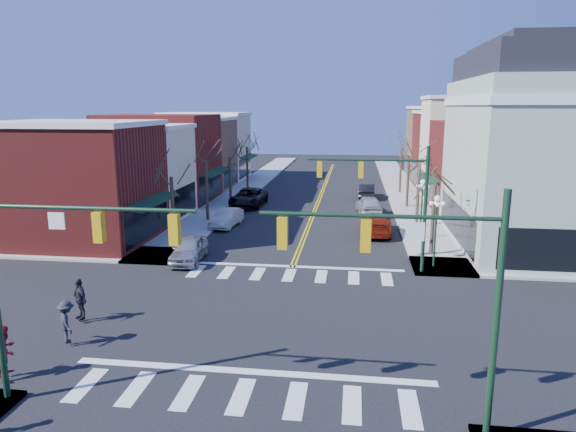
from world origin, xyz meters
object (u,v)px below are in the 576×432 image
(car_left_near, at_px, (189,249))
(pedestrian_dark_b, at_px, (67,322))
(lamppost_corner, at_px, (436,219))
(car_right_near, at_px, (377,223))
(lamppost_midblock, at_px, (422,199))
(pedestrian_dark_a, at_px, (80,299))
(pedestrian_red_b, at_px, (6,350))
(car_right_mid, at_px, (369,205))
(victorian_corner, at_px, (557,147))
(car_left_far, at_px, (249,197))
(car_left_mid, at_px, (226,218))
(car_right_far, at_px, (367,191))

(car_left_near, relative_size, pedestrian_dark_b, 2.56)
(lamppost_corner, xyz_separation_m, car_right_near, (-2.99, 8.03, -2.18))
(lamppost_midblock, bearing_deg, pedestrian_dark_a, -135.26)
(pedestrian_dark_a, bearing_deg, car_left_near, 115.68)
(pedestrian_red_b, bearing_deg, car_right_mid, -29.61)
(victorian_corner, distance_m, pedestrian_red_b, 32.72)
(victorian_corner, bearing_deg, car_left_near, -164.29)
(car_right_near, height_order, pedestrian_red_b, pedestrian_red_b)
(lamppost_corner, xyz_separation_m, car_left_far, (-14.60, 17.40, -2.13))
(car_right_mid, distance_m, pedestrian_dark_a, 28.24)
(car_left_mid, xyz_separation_m, pedestrian_red_b, (-1.86, -23.50, 0.36))
(pedestrian_dark_b, bearing_deg, pedestrian_red_b, 125.33)
(victorian_corner, relative_size, car_right_mid, 2.99)
(victorian_corner, height_order, pedestrian_red_b, victorian_corner)
(lamppost_corner, xyz_separation_m, pedestrian_dark_b, (-15.76, -12.01, -1.96))
(car_left_near, bearing_deg, car_left_far, 85.60)
(car_left_near, height_order, pedestrian_dark_a, pedestrian_dark_a)
(car_right_near, relative_size, car_right_mid, 1.14)
(lamppost_midblock, relative_size, pedestrian_dark_a, 2.35)
(car_right_far, xyz_separation_m, pedestrian_dark_a, (-13.05, -33.16, 0.33))
(car_right_near, bearing_deg, pedestrian_dark_b, 58.56)
(car_left_far, xyz_separation_m, car_right_mid, (11.20, -2.15, -0.02))
(car_left_near, bearing_deg, lamppost_corner, -2.67)
(car_right_near, bearing_deg, car_right_far, -87.41)
(victorian_corner, distance_m, lamppost_corner, 10.89)
(car_left_near, bearing_deg, car_right_mid, 50.08)
(car_left_near, distance_m, car_left_far, 17.84)
(lamppost_corner, bearing_deg, car_right_mid, 102.57)
(car_right_near, bearing_deg, car_left_far, -37.84)
(car_left_near, bearing_deg, pedestrian_red_b, -101.85)
(victorian_corner, relative_size, car_left_far, 2.37)
(lamppost_corner, height_order, car_left_mid, lamppost_corner)
(lamppost_corner, bearing_deg, pedestrian_red_b, -138.33)
(lamppost_corner, distance_m, pedestrian_red_b, 22.11)
(victorian_corner, distance_m, pedestrian_dark_b, 30.58)
(pedestrian_red_b, bearing_deg, pedestrian_dark_a, -6.17)
(car_left_mid, relative_size, car_right_mid, 0.90)
(car_left_mid, distance_m, car_left_far, 8.55)
(lamppost_midblock, distance_m, pedestrian_dark_a, 23.23)
(victorian_corner, xyz_separation_m, pedestrian_red_b, (-24.76, -20.65, -5.59))
(car_left_mid, distance_m, car_right_mid, 12.90)
(victorian_corner, height_order, car_left_near, victorian_corner)
(lamppost_midblock, relative_size, pedestrian_red_b, 2.36)
(car_right_far, relative_size, pedestrian_red_b, 2.46)
(car_left_mid, relative_size, pedestrian_dark_b, 2.52)
(lamppost_corner, height_order, lamppost_midblock, same)
(victorian_corner, relative_size, lamppost_corner, 3.29)
(car_right_far, distance_m, pedestrian_dark_a, 35.63)
(lamppost_corner, height_order, car_right_mid, lamppost_corner)
(car_right_far, bearing_deg, pedestrian_dark_a, 70.04)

